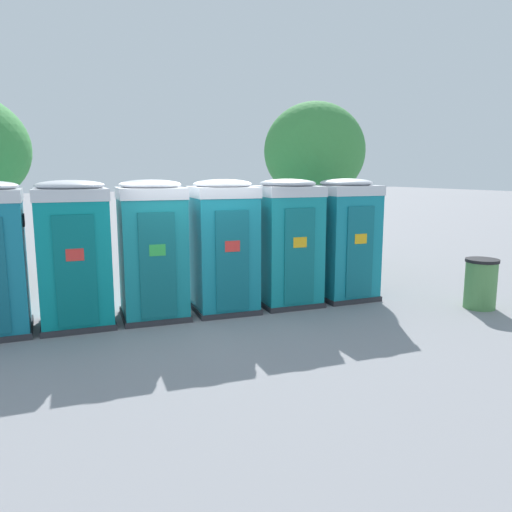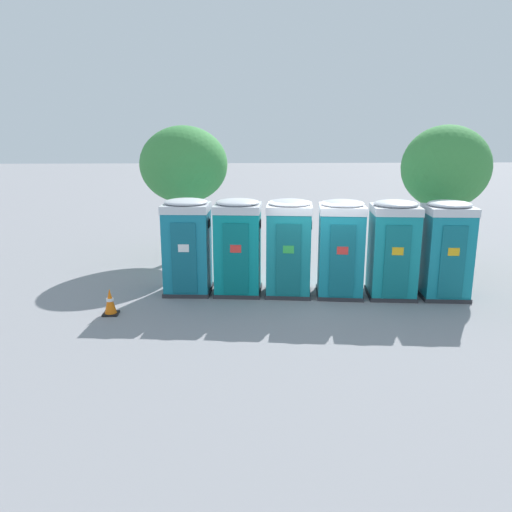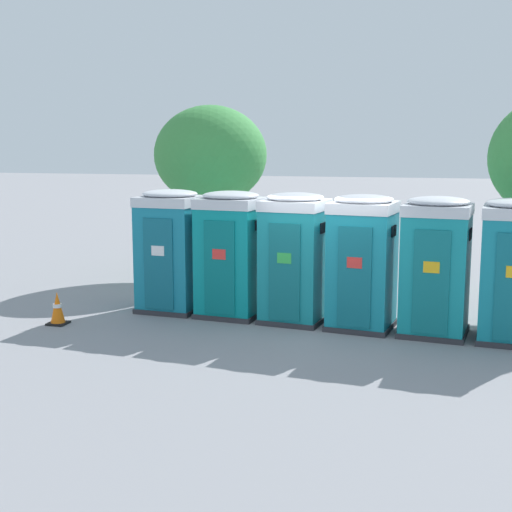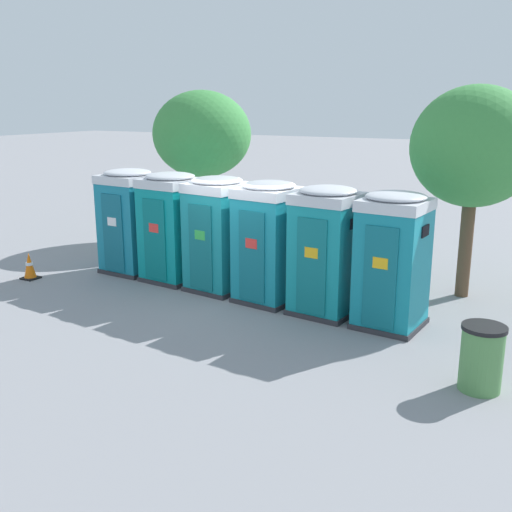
{
  "view_description": "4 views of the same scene",
  "coord_description": "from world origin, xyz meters",
  "px_view_note": "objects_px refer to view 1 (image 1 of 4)",
  "views": [
    {
      "loc": [
        -3.09,
        -8.72,
        2.68
      ],
      "look_at": [
        1.36,
        -0.06,
        1.03
      ],
      "focal_mm": 35.0,
      "sensor_mm": 36.0,
      "label": 1
    },
    {
      "loc": [
        -2.08,
        -12.58,
        4.19
      ],
      "look_at": [
        -1.53,
        0.23,
        1.03
      ],
      "focal_mm": 35.0,
      "sensor_mm": 36.0,
      "label": 2
    },
    {
      "loc": [
        2.11,
        -13.29,
        3.49
      ],
      "look_at": [
        -1.46,
        0.22,
        1.26
      ],
      "focal_mm": 50.0,
      "sensor_mm": 36.0,
      "label": 3
    },
    {
      "loc": [
        6.17,
        -10.77,
        4.06
      ],
      "look_at": [
        0.36,
        0.04,
        0.92
      ],
      "focal_mm": 42.0,
      "sensor_mm": 36.0,
      "label": 4
    }
  ],
  "objects_px": {
    "portapotty_1": "(74,253)",
    "trash_can": "(481,283)",
    "portapotty_3": "(223,245)",
    "portapotty_2": "(153,249)",
    "portapotty_5": "(345,239)",
    "street_tree_0": "(314,152)",
    "portapotty_4": "(287,242)"
  },
  "relations": [
    {
      "from": "portapotty_3",
      "to": "street_tree_0",
      "type": "relative_size",
      "value": 0.57
    },
    {
      "from": "portapotty_1",
      "to": "portapotty_2",
      "type": "distance_m",
      "value": 1.35
    },
    {
      "from": "portapotty_2",
      "to": "portapotty_5",
      "type": "distance_m",
      "value": 4.04
    },
    {
      "from": "portapotty_2",
      "to": "portapotty_3",
      "type": "distance_m",
      "value": 1.35
    },
    {
      "from": "portapotty_2",
      "to": "portapotty_5",
      "type": "bearing_deg",
      "value": -6.01
    },
    {
      "from": "portapotty_3",
      "to": "trash_can",
      "type": "relative_size",
      "value": 2.56
    },
    {
      "from": "portapotty_4",
      "to": "trash_can",
      "type": "height_order",
      "value": "portapotty_4"
    },
    {
      "from": "street_tree_0",
      "to": "trash_can",
      "type": "distance_m",
      "value": 5.29
    },
    {
      "from": "portapotty_4",
      "to": "portapotty_1",
      "type": "bearing_deg",
      "value": 173.68
    },
    {
      "from": "portapotty_1",
      "to": "trash_can",
      "type": "distance_m",
      "value": 7.71
    },
    {
      "from": "portapotty_1",
      "to": "portapotty_5",
      "type": "height_order",
      "value": "same"
    },
    {
      "from": "portapotty_1",
      "to": "trash_can",
      "type": "relative_size",
      "value": 2.56
    },
    {
      "from": "portapotty_1",
      "to": "street_tree_0",
      "type": "distance_m",
      "value": 6.81
    },
    {
      "from": "portapotty_4",
      "to": "street_tree_0",
      "type": "relative_size",
      "value": 0.57
    },
    {
      "from": "portapotty_4",
      "to": "street_tree_0",
      "type": "bearing_deg",
      "value": 47.36
    },
    {
      "from": "portapotty_1",
      "to": "portapotty_5",
      "type": "relative_size",
      "value": 1.0
    },
    {
      "from": "trash_can",
      "to": "portapotty_3",
      "type": "bearing_deg",
      "value": 154.61
    },
    {
      "from": "trash_can",
      "to": "portapotty_4",
      "type": "bearing_deg",
      "value": 147.77
    },
    {
      "from": "portapotty_3",
      "to": "trash_can",
      "type": "xyz_separation_m",
      "value": [
        4.58,
        -2.17,
        -0.78
      ]
    },
    {
      "from": "portapotty_5",
      "to": "street_tree_0",
      "type": "relative_size",
      "value": 0.57
    },
    {
      "from": "trash_can",
      "to": "portapotty_5",
      "type": "bearing_deg",
      "value": 134.59
    },
    {
      "from": "portapotty_1",
      "to": "portapotty_2",
      "type": "bearing_deg",
      "value": -6.03
    },
    {
      "from": "portapotty_3",
      "to": "street_tree_0",
      "type": "distance_m",
      "value": 4.63
    },
    {
      "from": "portapotty_2",
      "to": "street_tree_0",
      "type": "bearing_deg",
      "value": 23.27
    },
    {
      "from": "portapotty_2",
      "to": "portapotty_4",
      "type": "xyz_separation_m",
      "value": [
        2.68,
        -0.3,
        -0.0
      ]
    },
    {
      "from": "portapotty_4",
      "to": "street_tree_0",
      "type": "height_order",
      "value": "street_tree_0"
    },
    {
      "from": "portapotty_2",
      "to": "street_tree_0",
      "type": "relative_size",
      "value": 0.57
    },
    {
      "from": "portapotty_5",
      "to": "portapotty_3",
      "type": "bearing_deg",
      "value": 174.63
    },
    {
      "from": "portapotty_2",
      "to": "trash_can",
      "type": "bearing_deg",
      "value": -21.62
    },
    {
      "from": "portapotty_5",
      "to": "trash_can",
      "type": "xyz_separation_m",
      "value": [
        1.89,
        -1.92,
        -0.78
      ]
    },
    {
      "from": "portapotty_4",
      "to": "portapotty_2",
      "type": "bearing_deg",
      "value": 173.54
    },
    {
      "from": "portapotty_1",
      "to": "portapotty_2",
      "type": "xyz_separation_m",
      "value": [
        1.34,
        -0.14,
        0.0
      ]
    }
  ]
}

